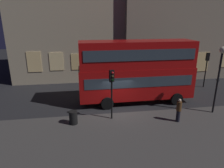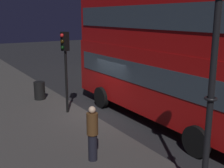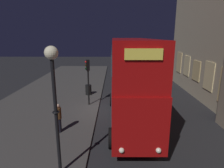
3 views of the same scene
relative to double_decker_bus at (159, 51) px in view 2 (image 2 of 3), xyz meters
The scene contains 6 objects.
ground_plane 4.03m from the double_decker_bus, 137.90° to the right, with size 80.00×80.00×0.00m, color #232326.
double_decker_bus is the anchor object (origin of this frame).
traffic_light_near_kerb 4.21m from the double_decker_bus, 129.85° to the right, with size 0.37×0.39×3.77m.
street_lamp 6.56m from the double_decker_bus, 31.31° to the right, with size 0.51×0.51×5.29m.
pedestrian 5.27m from the double_decker_bus, 65.03° to the right, with size 0.36×0.36×1.78m.
litter_bin 7.07m from the double_decker_bus, 146.85° to the right, with size 0.59×0.59×0.98m, color black.
Camera 2 is at (11.33, -6.57, 4.58)m, focal length 46.02 mm.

